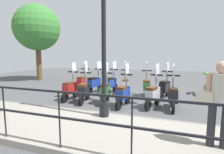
{
  "coord_description": "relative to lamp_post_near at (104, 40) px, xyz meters",
  "views": [
    {
      "loc": [
        -6.76,
        -1.88,
        1.86
      ],
      "look_at": [
        0.2,
        0.5,
        0.9
      ],
      "focal_mm": 28.0,
      "sensor_mm": 36.0,
      "label": 1
    }
  ],
  "objects": [
    {
      "name": "scooter_far_0",
      "position": [
        3.21,
        -1.48,
        -1.75
      ],
      "size": [
        1.21,
        0.52,
        1.54
      ],
      "rotation": [
        0.0,
        0.0,
        -0.25
      ],
      "color": "black",
      "rests_on": "ground_plane"
    },
    {
      "name": "pedestrian_with_bag",
      "position": [
        -0.83,
        -2.55,
        -1.15
      ],
      "size": [
        0.36,
        0.66,
        1.59
      ],
      "rotation": [
        0.0,
        0.0,
        -0.13
      ],
      "color": "#28282D",
      "rests_on": "promenade_walkway"
    },
    {
      "name": "tree_large",
      "position": [
        5.8,
        7.3,
        1.45
      ],
      "size": [
        3.16,
        3.16,
        5.28
      ],
      "color": "brown",
      "rests_on": "ground_plane"
    },
    {
      "name": "scooter_near_5",
      "position": [
        1.68,
        2.14,
        -1.75
      ],
      "size": [
        1.23,
        0.44,
        1.54
      ],
      "rotation": [
        0.0,
        0.0,
        0.02
      ],
      "color": "black",
      "rests_on": "ground_plane"
    },
    {
      "name": "scooter_near_1",
      "position": [
        1.7,
        -1.15,
        -1.75
      ],
      "size": [
        1.2,
        0.54,
        1.54
      ],
      "rotation": [
        0.0,
        0.0,
        -0.29
      ],
      "color": "black",
      "rests_on": "ground_plane"
    },
    {
      "name": "scooter_far_1",
      "position": [
        3.3,
        -0.71,
        -1.75
      ],
      "size": [
        1.23,
        0.46,
        1.54
      ],
      "rotation": [
        0.0,
        0.0,
        0.16
      ],
      "color": "black",
      "rests_on": "ground_plane"
    },
    {
      "name": "ground_plane",
      "position": [
        2.4,
        0.16,
        -2.23
      ],
      "size": [
        28.0,
        28.0,
        0.0
      ],
      "primitive_type": "plane",
      "color": "#4C4C4F"
    },
    {
      "name": "fence_railing",
      "position": [
        -1.8,
        0.16,
        -1.33
      ],
      "size": [
        0.04,
        16.03,
        1.07
      ],
      "color": "black",
      "rests_on": "promenade_walkway"
    },
    {
      "name": "scooter_far_4",
      "position": [
        3.3,
        1.79,
        -1.75
      ],
      "size": [
        1.2,
        0.55,
        1.54
      ],
      "rotation": [
        0.0,
        0.0,
        -0.31
      ],
      "color": "black",
      "rests_on": "ground_plane"
    },
    {
      "name": "lamp_post_near",
      "position": [
        0.0,
        0.0,
        0.0
      ],
      "size": [
        0.26,
        0.9,
        4.66
      ],
      "color": "black",
      "rests_on": "promenade_walkway"
    },
    {
      "name": "scooter_near_4",
      "position": [
        1.55,
        1.44,
        -1.75
      ],
      "size": [
        1.22,
        0.49,
        1.54
      ],
      "rotation": [
        0.0,
        0.0,
        0.2
      ],
      "color": "black",
      "rests_on": "ground_plane"
    },
    {
      "name": "potted_palm",
      "position": [
        4.43,
        -3.44,
        -1.79
      ],
      "size": [
        1.06,
        0.66,
        1.05
      ],
      "color": "slate",
      "rests_on": "ground_plane"
    },
    {
      "name": "scooter_far_5",
      "position": [
        3.35,
        2.47,
        -1.75
      ],
      "size": [
        1.23,
        0.44,
        1.54
      ],
      "rotation": [
        0.0,
        0.0,
        -0.02
      ],
      "color": "black",
      "rests_on": "ground_plane"
    },
    {
      "name": "scooter_near_3",
      "position": [
        1.71,
        0.63,
        -1.75
      ],
      "size": [
        1.23,
        0.44,
        1.54
      ],
      "rotation": [
        0.0,
        0.0,
        0.12
      ],
      "color": "black",
      "rests_on": "ground_plane"
    },
    {
      "name": "scooter_near_0",
      "position": [
        1.71,
        -1.81,
        -1.75
      ],
      "size": [
        1.23,
        0.44,
        1.54
      ],
      "rotation": [
        0.0,
        0.0,
        0.04
      ],
      "color": "black",
      "rests_on": "ground_plane"
    },
    {
      "name": "scooter_far_2",
      "position": [
        3.3,
        0.25,
        -1.75
      ],
      "size": [
        1.21,
        0.52,
        1.54
      ],
      "rotation": [
        0.0,
        0.0,
        0.26
      ],
      "color": "black",
      "rests_on": "ground_plane"
    },
    {
      "name": "scooter_far_3",
      "position": [
        3.44,
        1.0,
        -1.75
      ],
      "size": [
        1.22,
        0.49,
        1.54
      ],
      "rotation": [
        0.0,
        0.0,
        -0.2
      ],
      "color": "black",
      "rests_on": "ground_plane"
    },
    {
      "name": "promenade_walkway",
      "position": [
        -0.75,
        0.16,
        -2.16
      ],
      "size": [
        2.2,
        20.0,
        0.15
      ],
      "color": "gray",
      "rests_on": "ground_plane"
    },
    {
      "name": "scooter_near_2",
      "position": [
        1.48,
        -0.15,
        -1.75
      ],
      "size": [
        1.23,
        0.45,
        1.54
      ],
      "rotation": [
        0.0,
        0.0,
        -0.13
      ],
      "color": "black",
      "rests_on": "ground_plane"
    }
  ]
}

